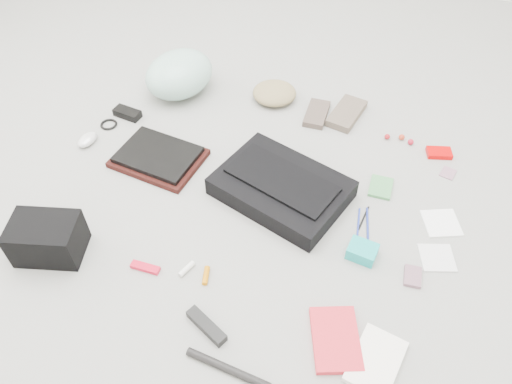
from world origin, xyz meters
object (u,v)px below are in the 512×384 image
(bike_helmet, at_px, (179,74))
(book_red, at_px, (336,339))
(laptop, at_px, (158,155))
(accordion_wallet, at_px, (362,251))
(camera_bag, at_px, (47,239))
(messenger_bag, at_px, (281,188))

(bike_helmet, xyz_separation_m, book_red, (1.00, -0.94, -0.09))
(laptop, distance_m, accordion_wallet, 0.89)
(bike_helmet, height_order, accordion_wallet, bike_helmet)
(camera_bag, bearing_deg, laptop, 59.71)
(messenger_bag, distance_m, accordion_wallet, 0.39)
(camera_bag, relative_size, book_red, 1.07)
(bike_helmet, distance_m, camera_bag, 0.98)
(laptop, xyz_separation_m, bike_helmet, (-0.13, 0.45, 0.07))
(messenger_bag, height_order, camera_bag, camera_bag)
(camera_bag, distance_m, accordion_wallet, 1.07)
(book_red, bearing_deg, bike_helmet, 113.80)
(messenger_bag, distance_m, camera_bag, 0.84)
(bike_helmet, height_order, camera_bag, bike_helmet)
(messenger_bag, height_order, accordion_wallet, messenger_bag)
(book_red, bearing_deg, laptop, 127.49)
(camera_bag, bearing_deg, book_red, -15.38)
(bike_helmet, bearing_deg, laptop, -51.91)
(laptop, bearing_deg, messenger_bag, 4.77)
(camera_bag, height_order, accordion_wallet, camera_bag)
(laptop, height_order, camera_bag, camera_bag)
(book_red, xyz_separation_m, accordion_wallet, (0.00, 0.34, 0.01))
(messenger_bag, relative_size, camera_bag, 2.10)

